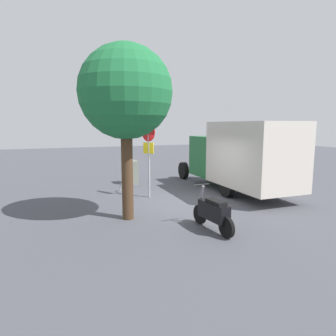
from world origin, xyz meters
TOP-DOWN VIEW (x-y plane):
  - ground_plane at (0.00, 0.00)m, footprint 60.00×60.00m
  - box_truck_near at (0.77, -2.99)m, footprint 7.18×2.33m
  - motorcycle at (-2.90, 0.48)m, footprint 1.81×0.55m
  - stop_sign at (1.36, 0.92)m, footprint 0.71×0.33m
  - street_tree at (-1.00, 2.39)m, footprint 2.78×2.78m
  - utility_cabinet at (4.23, 0.83)m, footprint 0.69×0.44m
  - bike_rack_hoop at (2.55, 1.73)m, footprint 0.85×0.12m

SIDE VIEW (x-z plane):
  - ground_plane at x=0.00m, z-range 0.00..0.00m
  - bike_rack_hoop at x=2.55m, z-range -0.43..0.43m
  - motorcycle at x=-2.90m, z-range -0.08..1.12m
  - utility_cabinet at x=4.23m, z-range 0.00..1.16m
  - box_truck_near at x=0.77m, z-range 0.13..3.16m
  - stop_sign at x=1.36m, z-range 0.50..3.51m
  - street_tree at x=-1.00m, z-range 1.19..6.43m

